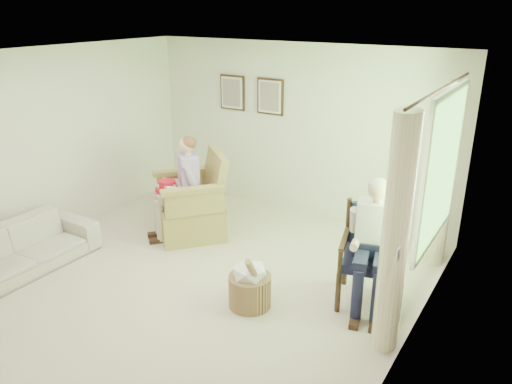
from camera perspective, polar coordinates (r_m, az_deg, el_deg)
floor at (r=6.03m, az=-8.18°, el=-10.59°), size 5.50×5.50×0.00m
back_wall at (r=7.66m, az=4.65°, el=7.01°), size 5.00×0.04×2.60m
left_wall at (r=7.29m, az=-24.03°, el=4.55°), size 0.04×5.50×2.60m
right_wall at (r=4.37m, az=17.06°, el=-4.76°), size 0.04×5.50×2.60m
ceiling at (r=5.18m, az=-9.68°, el=14.79°), size 5.00×5.50×0.02m
window at (r=5.38m, az=20.53°, el=2.89°), size 0.13×2.50×1.63m
curtain_left at (r=4.66m, az=15.61°, el=-4.98°), size 0.34×0.34×2.30m
curtain_right at (r=6.45m, az=20.80°, el=1.64°), size 0.34×0.34×2.30m
framed_print_left at (r=8.12m, az=-2.73°, el=11.28°), size 0.45×0.05×0.55m
framed_print_right at (r=7.74m, az=1.62°, el=10.84°), size 0.45×0.05×0.55m
wicker_armchair at (r=7.15m, az=-7.34°, el=-1.91°), size 0.93×0.92×1.19m
wood_armchair at (r=5.63m, az=13.54°, el=-6.65°), size 0.69×0.64×1.06m
sofa at (r=6.79m, az=-25.65°, el=-6.06°), size 1.95×0.76×0.57m
person_wicker at (r=6.87m, az=-8.33°, el=1.29°), size 0.40×0.63×1.42m
person_dark at (r=5.36m, az=13.16°, el=-4.93°), size 0.40×0.62×1.41m
red_hat at (r=6.91m, az=-10.10°, el=0.62°), size 0.33×0.33×0.14m
hatbox at (r=5.49m, az=-0.70°, el=-10.46°), size 0.61×0.61×0.69m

